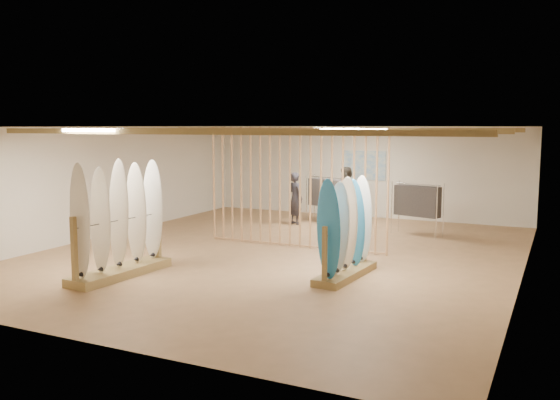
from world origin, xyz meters
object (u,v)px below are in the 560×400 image
at_px(rack_left, 120,238).
at_px(shopper_a, 295,195).
at_px(clothing_rack_b, 417,201).
at_px(clothing_rack_a, 327,193).
at_px(rack_right, 346,244).
at_px(shopper_b, 347,191).

height_order(rack_left, shopper_a, rack_left).
height_order(clothing_rack_b, shopper_a, shopper_a).
bearing_deg(clothing_rack_b, clothing_rack_a, -178.76).
relative_size(rack_right, clothing_rack_a, 1.42).
bearing_deg(clothing_rack_b, rack_left, -105.26).
bearing_deg(rack_right, clothing_rack_b, 91.60).
relative_size(shopper_a, shopper_b, 0.93).
distance_m(rack_right, shopper_a, 6.10).
xyz_separation_m(shopper_a, shopper_b, (1.17, 1.11, 0.07)).
bearing_deg(shopper_b, clothing_rack_b, -22.09).
bearing_deg(clothing_rack_a, rack_right, -47.74).
bearing_deg(clothing_rack_a, shopper_b, 75.93).
bearing_deg(rack_right, shopper_a, 127.39).
bearing_deg(rack_right, rack_left, -151.14).
relative_size(rack_right, shopper_b, 1.07).
relative_size(rack_left, rack_right, 1.16).
distance_m(shopper_a, shopper_b, 1.62).
height_order(shopper_a, shopper_b, shopper_b).
height_order(rack_right, clothing_rack_b, rack_right).
height_order(rack_right, shopper_a, rack_right).
relative_size(clothing_rack_a, shopper_b, 0.76).
relative_size(rack_left, shopper_a, 1.34).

